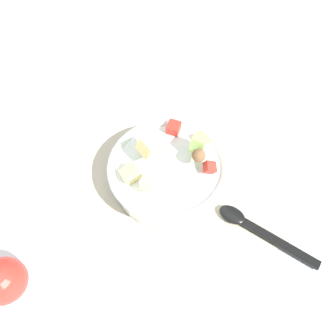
% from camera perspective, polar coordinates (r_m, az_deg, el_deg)
% --- Properties ---
extents(ground_plane, '(2.40, 2.40, 0.00)m').
position_cam_1_polar(ground_plane, '(0.74, -0.60, -2.58)').
color(ground_plane, silver).
extents(placemat, '(0.46, 0.34, 0.01)m').
position_cam_1_polar(placemat, '(0.74, -0.60, -2.46)').
color(placemat, '#BCB299').
rests_on(placemat, ground_plane).
extents(salad_bowl, '(0.25, 0.25, 0.13)m').
position_cam_1_polar(salad_bowl, '(0.71, 0.02, -0.27)').
color(salad_bowl, white).
rests_on(salad_bowl, placemat).
extents(serving_spoon, '(0.20, 0.13, 0.01)m').
position_cam_1_polar(serving_spoon, '(0.70, 13.97, -9.56)').
color(serving_spoon, black).
rests_on(serving_spoon, placemat).
extents(whole_apple, '(0.08, 0.08, 0.09)m').
position_cam_1_polar(whole_apple, '(0.67, -26.19, -16.80)').
color(whole_apple, red).
rests_on(whole_apple, ground_plane).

